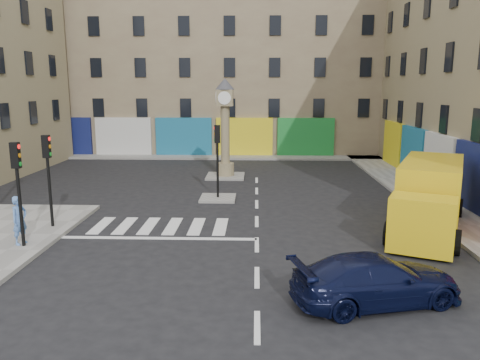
# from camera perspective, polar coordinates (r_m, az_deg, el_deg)

# --- Properties ---
(ground) EXTENTS (120.00, 120.00, 0.00)m
(ground) POSITION_cam_1_polar(r_m,az_deg,el_deg) (16.42, 2.07, -9.05)
(ground) COLOR black
(ground) RESTS_ON ground
(sidewalk_right) EXTENTS (2.60, 30.00, 0.15)m
(sidewalk_right) POSITION_cam_1_polar(r_m,az_deg,el_deg) (27.44, 20.53, -1.25)
(sidewalk_right) COLOR gray
(sidewalk_right) RESTS_ON ground
(sidewalk_far) EXTENTS (32.00, 2.40, 0.15)m
(sidewalk_far) POSITION_cam_1_polar(r_m,az_deg,el_deg) (38.21, -3.99, 2.83)
(sidewalk_far) COLOR gray
(sidewalk_far) RESTS_ON ground
(island_near) EXTENTS (1.80, 1.80, 0.12)m
(island_near) POSITION_cam_1_polar(r_m,az_deg,el_deg) (24.14, -2.71, -2.22)
(island_near) COLOR gray
(island_near) RESTS_ON ground
(island_far) EXTENTS (2.40, 2.40, 0.12)m
(island_far) POSITION_cam_1_polar(r_m,az_deg,el_deg) (29.99, -1.79, 0.47)
(island_far) COLOR gray
(island_far) RESTS_ON ground
(building_far) EXTENTS (32.00, 10.00, 17.00)m
(building_far) POSITION_cam_1_polar(r_m,az_deg,el_deg) (43.65, -3.34, 14.99)
(building_far) COLOR #8A7C5C
(building_far) RESTS_ON ground
(traffic_light_left_near) EXTENTS (0.28, 0.22, 3.70)m
(traffic_light_left_near) POSITION_cam_1_polar(r_m,az_deg,el_deg) (17.90, -25.49, 0.27)
(traffic_light_left_near) COLOR black
(traffic_light_left_near) RESTS_ON sidewalk_left
(traffic_light_left_far) EXTENTS (0.28, 0.22, 3.70)m
(traffic_light_left_far) POSITION_cam_1_polar(r_m,az_deg,el_deg) (20.03, -22.38, 1.59)
(traffic_light_left_far) COLOR black
(traffic_light_left_far) RESTS_ON sidewalk_left
(traffic_light_island) EXTENTS (0.28, 0.22, 3.70)m
(traffic_light_island) POSITION_cam_1_polar(r_m,az_deg,el_deg) (23.68, -2.77, 3.75)
(traffic_light_island) COLOR black
(traffic_light_island) RESTS_ON island_near
(clock_pillar) EXTENTS (1.20, 1.20, 6.10)m
(clock_pillar) POSITION_cam_1_polar(r_m,az_deg,el_deg) (29.53, -1.83, 7.13)
(clock_pillar) COLOR #857857
(clock_pillar) RESTS_ON island_far
(navy_sedan) EXTENTS (4.92, 3.02, 1.33)m
(navy_sedan) POSITION_cam_1_polar(r_m,az_deg,el_deg) (13.23, 16.26, -11.59)
(navy_sedan) COLOR black
(navy_sedan) RESTS_ON ground
(yellow_van) EXTENTS (4.99, 7.70, 2.71)m
(yellow_van) POSITION_cam_1_polar(r_m,az_deg,el_deg) (20.40, 22.07, -1.88)
(yellow_van) COLOR gold
(yellow_van) RESTS_ON ground
(pedestrian_blue) EXTENTS (0.60, 0.74, 1.76)m
(pedestrian_blue) POSITION_cam_1_polar(r_m,az_deg,el_deg) (18.50, -25.29, -4.45)
(pedestrian_blue) COLOR #5580C3
(pedestrian_blue) RESTS_ON sidewalk_left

